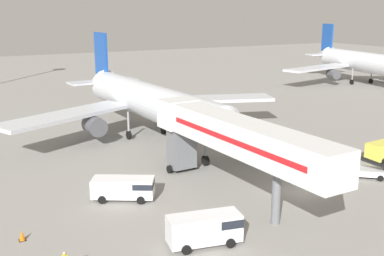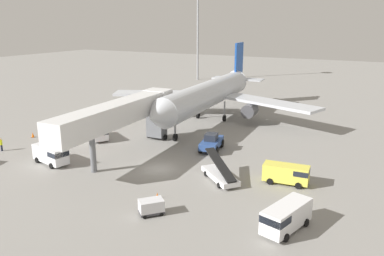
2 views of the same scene
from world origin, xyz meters
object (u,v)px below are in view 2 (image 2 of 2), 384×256
object	(u,v)px
service_van_rear_right	(287,173)
ground_crew_worker_foreground	(1,144)
pushback_tug	(211,142)
airplane_at_gate	(210,94)
service_van_near_center	(51,154)
baggage_cart_mid_left	(151,206)
jet_bridge	(124,114)
service_van_rear_left	(96,132)
service_van_far_left	(286,216)
belt_loader_truck	(220,174)
safety_cone_bravo	(33,135)
apron_light_mast	(198,9)
safety_cone_alpha	(157,196)

from	to	relation	value
service_van_rear_right	ground_crew_worker_foreground	world-z (taller)	service_van_rear_right
pushback_tug	airplane_at_gate	bearing A→B (deg)	115.97
service_van_near_center	baggage_cart_mid_left	xyz separation A→B (m)	(18.03, -5.15, -0.47)
jet_bridge	pushback_tug	bearing A→B (deg)	37.76
service_van_rear_left	baggage_cart_mid_left	xyz separation A→B (m)	(20.09, -15.62, -0.31)
service_van_far_left	jet_bridge	bearing A→B (deg)	158.81
airplane_at_gate	pushback_tug	distance (m)	16.82
belt_loader_truck	service_van_far_left	size ratio (longest dim) A/B	1.01
pushback_tug	service_van_rear_left	distance (m)	17.53
safety_cone_bravo	airplane_at_gate	bearing A→B (deg)	48.61
service_van_near_center	apron_light_mast	world-z (taller)	apron_light_mast
jet_bridge	belt_loader_truck	world-z (taller)	jet_bridge
jet_bridge	service_van_rear_right	size ratio (longest dim) A/B	4.62
baggage_cart_mid_left	safety_cone_alpha	distance (m)	3.37
service_van_rear_right	airplane_at_gate	bearing A→B (deg)	132.13
pushback_tug	ground_crew_worker_foreground	bearing A→B (deg)	-151.55
belt_loader_truck	safety_cone_bravo	size ratio (longest dim) A/B	7.48
service_van_near_center	baggage_cart_mid_left	size ratio (longest dim) A/B	2.14
pushback_tug	safety_cone_alpha	world-z (taller)	pushback_tug
service_van_rear_left	service_van_near_center	distance (m)	10.68
ground_crew_worker_foreground	safety_cone_alpha	xyz separation A→B (m)	(26.45, -2.44, -0.66)
airplane_at_gate	jet_bridge	xyz separation A→B (m)	(-1.88, -21.77, 0.77)
service_van_rear_left	apron_light_mast	xyz separation A→B (m)	(-14.63, 61.72, 19.12)
jet_bridge	service_van_rear_right	bearing A→B (deg)	1.72
pushback_tug	jet_bridge	bearing A→B (deg)	-142.24
jet_bridge	safety_cone_alpha	world-z (taller)	jet_bridge
airplane_at_gate	service_van_far_left	size ratio (longest dim) A/B	7.21
airplane_at_gate	service_van_near_center	world-z (taller)	airplane_at_gate
safety_cone_alpha	apron_light_mast	size ratio (longest dim) A/B	0.02
service_van_near_center	ground_crew_worker_foreground	distance (m)	9.78
service_van_near_center	baggage_cart_mid_left	distance (m)	18.75
service_van_near_center	safety_cone_bravo	size ratio (longest dim) A/B	7.12
jet_bridge	safety_cone_bravo	distance (m)	18.11
service_van_near_center	apron_light_mast	bearing A→B (deg)	103.02
baggage_cart_mid_left	ground_crew_worker_foreground	size ratio (longest dim) A/B	1.41
belt_loader_truck	service_van_rear_left	xyz separation A→B (m)	(-22.45, 5.63, 0.36)
baggage_cart_mid_left	safety_cone_bravo	xyz separation A→B (m)	(-29.30, 11.91, -0.42)
ground_crew_worker_foreground	safety_cone_bravo	size ratio (longest dim) A/B	2.35
pushback_tug	service_van_far_left	distance (m)	21.50
jet_bridge	apron_light_mast	size ratio (longest dim) A/B	0.76
service_van_near_center	jet_bridge	bearing A→B (deg)	48.26
pushback_tug	baggage_cart_mid_left	xyz separation A→B (m)	(2.88, -18.99, -0.31)
ground_crew_worker_foreground	safety_cone_bravo	world-z (taller)	ground_crew_worker_foreground
baggage_cart_mid_left	apron_light_mast	size ratio (longest dim) A/B	0.08
airplane_at_gate	apron_light_mast	distance (m)	52.42
jet_bridge	belt_loader_truck	xyz separation A→B (m)	(14.31, -1.97, -4.82)
service_van_far_left	baggage_cart_mid_left	distance (m)	11.78
safety_cone_bravo	apron_light_mast	xyz separation A→B (m)	(-5.42, 65.43, 19.85)
jet_bridge	apron_light_mast	distance (m)	70.77
apron_light_mast	airplane_at_gate	bearing A→B (deg)	-60.52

